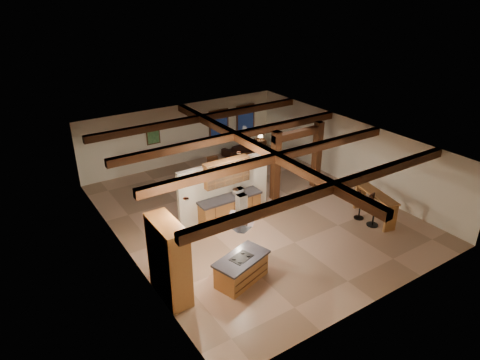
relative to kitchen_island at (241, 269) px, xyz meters
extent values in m
plane|color=tan|center=(2.65, 3.18, -0.42)|extent=(12.00, 12.00, 0.00)
plane|color=silver|center=(2.65, 9.18, 1.03)|extent=(10.00, 0.00, 10.00)
plane|color=silver|center=(2.65, -2.82, 1.03)|extent=(10.00, 0.00, 10.00)
plane|color=silver|center=(-2.35, 3.18, 1.03)|extent=(0.00, 12.00, 12.00)
plane|color=silver|center=(7.65, 3.18, 1.03)|extent=(0.00, 12.00, 12.00)
plane|color=#361A11|center=(2.65, 3.18, 2.48)|extent=(12.00, 12.00, 0.00)
cube|color=#3A1E0E|center=(2.65, -0.82, 2.34)|extent=(10.00, 0.25, 0.28)
cube|color=#3A1E0E|center=(2.65, 1.88, 2.34)|extent=(10.00, 0.25, 0.28)
cube|color=#3A1E0E|center=(2.65, 4.48, 2.34)|extent=(10.00, 0.25, 0.28)
cube|color=#3A1E0E|center=(2.65, 7.18, 2.34)|extent=(10.00, 0.25, 0.28)
cube|color=#3A1E0E|center=(2.65, 3.18, 2.34)|extent=(0.28, 12.00, 0.28)
cube|color=#3A1E0E|center=(4.05, 3.68, 1.03)|extent=(0.30, 0.30, 2.90)
cube|color=#3A1E0E|center=(6.25, 3.68, 1.03)|extent=(0.30, 0.30, 2.90)
cube|color=#3A1E0E|center=(5.15, 3.68, 2.18)|extent=(2.50, 0.28, 0.28)
cube|color=silver|center=(1.65, 3.68, 0.68)|extent=(3.80, 0.18, 2.20)
cube|color=olive|center=(-2.02, 0.58, 0.78)|extent=(0.64, 1.60, 2.40)
cube|color=silver|center=(-1.72, 0.58, 0.73)|extent=(0.06, 0.62, 0.95)
cube|color=black|center=(-1.68, 0.58, 0.93)|extent=(0.01, 0.50, 0.28)
cube|color=olive|center=(1.65, 3.29, 0.01)|extent=(2.40, 0.60, 0.86)
cube|color=black|center=(1.65, 3.29, 0.48)|extent=(2.50, 0.66, 0.08)
cube|color=olive|center=(1.65, 3.50, 1.43)|extent=(1.80, 0.34, 0.95)
cube|color=silver|center=(1.65, 3.32, 1.43)|extent=(1.74, 0.02, 0.90)
pyramid|color=silver|center=(0.00, 0.00, 1.30)|extent=(1.10, 1.10, 0.45)
cube|color=silver|center=(0.00, 0.00, 2.11)|extent=(0.26, 0.22, 0.73)
cube|color=#3A1E0E|center=(4.65, 9.12, 1.08)|extent=(1.10, 0.05, 1.70)
cube|color=black|center=(4.65, 9.09, 1.08)|extent=(0.95, 0.02, 1.55)
cube|color=#3A1E0E|center=(6.25, 9.12, 1.08)|extent=(1.10, 0.05, 1.70)
cube|color=black|center=(6.25, 9.09, 1.08)|extent=(0.95, 0.02, 1.55)
cube|color=#3A1E0E|center=(1.15, 9.12, 1.28)|extent=(0.65, 0.04, 0.85)
cube|color=#214F2D|center=(1.15, 9.09, 1.28)|extent=(0.55, 0.01, 0.75)
cylinder|color=silver|center=(0.05, 0.38, 2.45)|extent=(0.16, 0.16, 0.03)
cylinder|color=silver|center=(1.65, 2.68, 2.45)|extent=(0.16, 0.16, 0.03)
cylinder|color=silver|center=(-1.35, 0.68, 2.45)|extent=(0.16, 0.16, 0.03)
cube|color=olive|center=(0.00, 0.00, -0.04)|extent=(1.75, 1.23, 0.76)
cube|color=black|center=(0.00, 0.00, 0.37)|extent=(1.89, 1.36, 0.07)
cube|color=black|center=(0.00, 0.00, 0.41)|extent=(0.76, 0.62, 0.02)
imported|color=#3D1D0F|center=(3.17, 5.47, -0.08)|extent=(1.96, 1.12, 0.68)
imported|color=black|center=(5.65, 8.68, -0.14)|extent=(2.06, 1.13, 0.57)
imported|color=silver|center=(2.04, 3.29, 0.63)|extent=(0.43, 0.32, 0.22)
cube|color=olive|center=(6.18, 0.33, 0.63)|extent=(0.97, 2.12, 0.06)
cube|color=olive|center=(5.97, -0.57, 0.09)|extent=(0.48, 0.20, 1.03)
cube|color=olive|center=(6.39, 1.23, 0.09)|extent=(0.48, 0.20, 1.03)
cube|color=#3A1E0E|center=(6.68, 8.34, -0.11)|extent=(0.61, 0.61, 0.63)
cylinder|color=black|center=(6.68, 8.34, 0.28)|extent=(0.06, 0.06, 0.15)
cone|color=#F4CE92|center=(6.68, 8.34, 0.42)|extent=(0.26, 0.26, 0.17)
cylinder|color=black|center=(5.74, 0.64, 0.24)|extent=(0.33, 0.33, 0.06)
cube|color=black|center=(5.72, 0.80, 0.46)|extent=(0.32, 0.08, 0.37)
cylinder|color=black|center=(5.74, 0.64, -0.09)|extent=(0.06, 0.06, 0.65)
cylinder|color=black|center=(5.74, 0.64, -0.41)|extent=(0.37, 0.37, 0.03)
cylinder|color=black|center=(5.78, 0.01, 0.34)|extent=(0.38, 0.38, 0.07)
cube|color=black|center=(5.74, 0.19, 0.59)|extent=(0.36, 0.11, 0.43)
cylinder|color=black|center=(5.78, 0.01, -0.04)|extent=(0.06, 0.06, 0.75)
cylinder|color=black|center=(5.78, 0.01, -0.40)|extent=(0.43, 0.43, 0.03)
cube|color=#3A1E0E|center=(2.20, 4.98, 0.07)|extent=(0.59, 0.59, 0.07)
cube|color=#3A1E0E|center=(2.27, 5.20, 0.48)|extent=(0.46, 0.20, 0.83)
cylinder|color=#3A1E0E|center=(1.96, 4.86, -0.19)|extent=(0.06, 0.06, 0.46)
cylinder|color=#3A1E0E|center=(2.32, 4.74, -0.19)|extent=(0.06, 0.06, 0.46)
cylinder|color=#3A1E0E|center=(2.08, 5.22, -0.19)|extent=(0.06, 0.06, 0.46)
cylinder|color=#3A1E0E|center=(2.43, 5.10, -0.19)|extent=(0.06, 0.06, 0.46)
cube|color=#3A1E0E|center=(2.68, 6.45, 0.07)|extent=(0.59, 0.59, 0.07)
cube|color=#3A1E0E|center=(2.61, 6.23, 0.48)|extent=(0.46, 0.20, 0.83)
cylinder|color=#3A1E0E|center=(2.92, 6.57, -0.19)|extent=(0.06, 0.06, 0.46)
cylinder|color=#3A1E0E|center=(2.56, 6.68, -0.19)|extent=(0.06, 0.06, 0.46)
cylinder|color=#3A1E0E|center=(2.80, 6.21, -0.19)|extent=(0.06, 0.06, 0.46)
cylinder|color=#3A1E0E|center=(2.44, 6.33, -0.19)|extent=(0.06, 0.06, 0.46)
cube|color=#3A1E0E|center=(3.67, 4.49, 0.07)|extent=(0.59, 0.59, 0.07)
cube|color=#3A1E0E|center=(3.74, 4.71, 0.48)|extent=(0.46, 0.20, 0.83)
cylinder|color=#3A1E0E|center=(3.43, 4.37, -0.19)|extent=(0.06, 0.06, 0.46)
cylinder|color=#3A1E0E|center=(3.79, 4.26, -0.19)|extent=(0.06, 0.06, 0.46)
cylinder|color=#3A1E0E|center=(3.55, 4.73, -0.19)|extent=(0.06, 0.06, 0.46)
cylinder|color=#3A1E0E|center=(3.90, 4.61, -0.19)|extent=(0.06, 0.06, 0.46)
cube|color=#3A1E0E|center=(4.15, 5.96, 0.07)|extent=(0.59, 0.59, 0.07)
cube|color=#3A1E0E|center=(4.08, 5.74, 0.48)|extent=(0.46, 0.20, 0.83)
cylinder|color=#3A1E0E|center=(4.39, 6.08, -0.19)|extent=(0.06, 0.06, 0.46)
cylinder|color=#3A1E0E|center=(4.03, 6.20, -0.19)|extent=(0.06, 0.06, 0.46)
cylinder|color=#3A1E0E|center=(4.27, 5.73, -0.19)|extent=(0.06, 0.06, 0.46)
cylinder|color=#3A1E0E|center=(3.91, 5.84, -0.19)|extent=(0.06, 0.06, 0.46)
camera|label=1|loc=(-5.68, -8.60, 7.82)|focal=32.00mm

